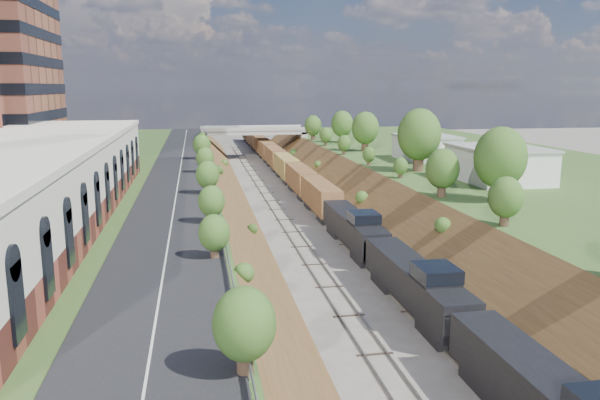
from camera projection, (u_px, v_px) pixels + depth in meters
The scene contains 15 objects.
platform_left at pixel (33, 204), 70.95m from camera, with size 44.00×180.00×5.00m, color #3F5924.
platform_right at pixel (530, 188), 82.34m from camera, with size 44.00×180.00×5.00m, color #3F5924.
embankment_left at pixel (216, 217), 75.22m from camera, with size 7.07×180.00×7.07m, color brown.
embankment_right at pixel (380, 211), 79.02m from camera, with size 7.07×180.00×7.07m, color brown.
rail_left_track at pixel (280, 214), 76.65m from camera, with size 1.58×180.00×0.18m, color gray.
rail_right_track at pixel (319, 212), 77.55m from camera, with size 1.58×180.00×0.18m, color gray.
road at pixel (179, 179), 73.48m from camera, with size 8.00×180.00×0.10m, color black.
guardrail at pixel (212, 175), 73.90m from camera, with size 0.10×171.00×0.70m.
commercial_building at pixel (20, 183), 49.40m from camera, with size 14.30×62.30×7.00m.
overpass at pixel (253, 137), 136.08m from camera, with size 24.50×8.30×7.40m.
white_building_near at pixel (498, 165), 72.11m from camera, with size 9.00×12.00×4.00m, color silver.
white_building_far at pixel (426, 148), 93.32m from camera, with size 8.00×10.00×3.60m, color silver.
tree_right_large at pixel (500, 159), 58.93m from camera, with size 5.25×5.25×7.61m.
tree_left_crest at pixel (224, 247), 35.09m from camera, with size 2.45×2.45×3.55m.
freight_train at pixel (286, 166), 104.56m from camera, with size 2.75×170.77×4.55m.
Camera 1 is at (-13.23, -14.17, 16.55)m, focal length 35.00 mm.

